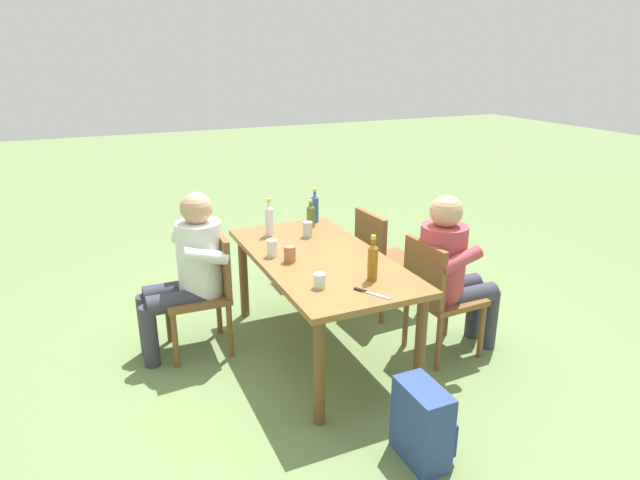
# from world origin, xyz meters

# --- Properties ---
(ground_plane) EXTENTS (24.00, 24.00, 0.00)m
(ground_plane) POSITION_xyz_m (0.00, 0.00, 0.00)
(ground_plane) COLOR #6B844C
(dining_table) EXTENTS (1.67, 0.84, 0.73)m
(dining_table) POSITION_xyz_m (0.00, 0.00, 0.64)
(dining_table) COLOR olive
(dining_table) RESTS_ON ground_plane
(chair_near_left) EXTENTS (0.46, 0.46, 0.87)m
(chair_near_left) POSITION_xyz_m (-0.38, -0.72, 0.49)
(chair_near_left) COLOR brown
(chair_near_left) RESTS_ON ground_plane
(chair_far_right) EXTENTS (0.46, 0.46, 0.87)m
(chair_far_right) POSITION_xyz_m (0.37, 0.72, 0.49)
(chair_far_right) COLOR brown
(chair_far_right) RESTS_ON ground_plane
(chair_near_right) EXTENTS (0.46, 0.46, 0.87)m
(chair_near_right) POSITION_xyz_m (0.37, -0.72, 0.49)
(chair_near_right) COLOR brown
(chair_near_right) RESTS_ON ground_plane
(person_in_white_shirt) EXTENTS (0.47, 0.61, 1.18)m
(person_in_white_shirt) POSITION_xyz_m (-0.38, -0.83, 0.66)
(person_in_white_shirt) COLOR #B7424C
(person_in_white_shirt) RESTS_ON ground_plane
(person_in_plaid_shirt) EXTENTS (0.47, 0.61, 1.18)m
(person_in_plaid_shirt) POSITION_xyz_m (0.38, 0.83, 0.66)
(person_in_plaid_shirt) COLOR white
(person_in_plaid_shirt) RESTS_ON ground_plane
(bottle_amber) EXTENTS (0.06, 0.06, 0.29)m
(bottle_amber) POSITION_xyz_m (-0.50, -0.13, 0.86)
(bottle_amber) COLOR #996019
(bottle_amber) RESTS_ON dining_table
(bottle_olive) EXTENTS (0.06, 0.06, 0.23)m
(bottle_olive) POSITION_xyz_m (0.63, -0.20, 0.83)
(bottle_olive) COLOR #566623
(bottle_olive) RESTS_ON dining_table
(bottle_blue) EXTENTS (0.06, 0.06, 0.29)m
(bottle_blue) POSITION_xyz_m (0.75, -0.29, 0.86)
(bottle_blue) COLOR #2D56A3
(bottle_blue) RESTS_ON dining_table
(bottle_clear) EXTENTS (0.06, 0.06, 0.29)m
(bottle_clear) POSITION_xyz_m (0.58, 0.17, 0.86)
(bottle_clear) COLOR white
(bottle_clear) RESTS_ON dining_table
(cup_glass) EXTENTS (0.08, 0.08, 0.09)m
(cup_glass) POSITION_xyz_m (-0.47, 0.21, 0.78)
(cup_glass) COLOR silver
(cup_glass) RESTS_ON dining_table
(cup_terracotta) EXTENTS (0.08, 0.08, 0.11)m
(cup_terracotta) POSITION_xyz_m (-0.01, 0.23, 0.79)
(cup_terracotta) COLOR #BC6B47
(cup_terracotta) RESTS_ON dining_table
(cup_white) EXTENTS (0.07, 0.07, 0.12)m
(cup_white) POSITION_xyz_m (0.14, 0.30, 0.79)
(cup_white) COLOR white
(cup_white) RESTS_ON dining_table
(cup_steel) EXTENTS (0.07, 0.07, 0.12)m
(cup_steel) POSITION_xyz_m (0.42, -0.09, 0.79)
(cup_steel) COLOR #B2B7BC
(cup_steel) RESTS_ON dining_table
(table_knife) EXTENTS (0.22, 0.14, 0.01)m
(table_knife) POSITION_xyz_m (-0.67, -0.02, 0.74)
(table_knife) COLOR silver
(table_knife) RESTS_ON dining_table
(backpack_by_near_side) EXTENTS (0.33, 0.24, 0.44)m
(backpack_by_near_side) POSITION_xyz_m (-1.25, -0.04, 0.21)
(backpack_by_near_side) COLOR #2D4784
(backpack_by_near_side) RESTS_ON ground_plane
(backpack_by_far_side) EXTENTS (0.29, 0.26, 0.45)m
(backpack_by_far_side) POSITION_xyz_m (1.27, -0.32, 0.22)
(backpack_by_far_side) COLOR black
(backpack_by_far_side) RESTS_ON ground_plane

